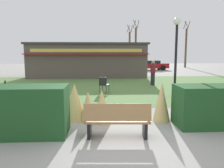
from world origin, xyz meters
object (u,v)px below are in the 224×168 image
at_px(food_kiosk, 88,60).
at_px(tree_center_bg, 136,47).
at_px(parked_car_west_slot, 68,65).
at_px(lamppost_mid, 176,47).
at_px(tree_left_bg, 186,47).
at_px(parked_car_center_slot, 107,65).
at_px(tree_right_bg, 130,48).
at_px(cafe_chair_west, 8,88).
at_px(parked_car_east_slot, 151,65).
at_px(cafe_chair_east, 104,84).
at_px(park_bench, 117,120).
at_px(person_strolling, 153,73).

bearing_deg(food_kiosk, tree_center_bg, 61.74).
bearing_deg(food_kiosk, parked_car_west_slot, 112.07).
bearing_deg(lamppost_mid, tree_left_bg, 67.94).
bearing_deg(parked_car_center_slot, tree_left_bg, 21.55).
relative_size(lamppost_mid, tree_left_bg, 0.58).
bearing_deg(lamppost_mid, tree_center_bg, 85.90).
bearing_deg(parked_car_center_slot, tree_right_bg, 62.26).
height_order(food_kiosk, parked_car_west_slot, food_kiosk).
distance_m(food_kiosk, parked_car_west_slot, 7.63).
xyz_separation_m(cafe_chair_west, parked_car_east_slot, (10.88, 17.75, 0.12)).
xyz_separation_m(food_kiosk, parked_car_center_slot, (2.07, 7.02, -0.89)).
distance_m(cafe_chair_east, tree_left_bg, 24.61).
distance_m(parked_car_center_slot, parked_car_east_slot, 5.50).
height_order(park_bench, lamppost_mid, lamppost_mid).
distance_m(tree_left_bg, tree_right_bg, 8.39).
bearing_deg(parked_car_east_slot, cafe_chair_west, -121.51).
distance_m(cafe_chair_west, tree_right_bg, 26.54).
bearing_deg(tree_left_bg, tree_center_bg, 178.13).
bearing_deg(parked_car_west_slot, cafe_chair_west, -91.50).
relative_size(food_kiosk, parked_car_center_slot, 2.50).
bearing_deg(tree_left_bg, lamppost_mid, -112.06).
bearing_deg(parked_car_center_slot, parked_car_west_slot, -179.99).
xyz_separation_m(park_bench, food_kiosk, (-1.47, 16.01, 1.05)).
bearing_deg(food_kiosk, parked_car_center_slot, 73.57).
bearing_deg(parked_car_east_slot, person_strolling, -102.19).
height_order(park_bench, tree_center_bg, tree_center_bg).
xyz_separation_m(park_bench, tree_left_bg, (12.34, 27.67, 2.52)).
relative_size(parked_car_west_slot, tree_center_bg, 0.63).
relative_size(park_bench, person_strolling, 1.02).
xyz_separation_m(cafe_chair_east, tree_left_bg, (12.56, 21.03, 2.47)).
xyz_separation_m(food_kiosk, parked_car_east_slot, (7.57, 7.02, -0.89)).
relative_size(park_bench, parked_car_east_slot, 0.41).
relative_size(food_kiosk, parked_car_east_slot, 2.50).
height_order(park_bench, parked_car_east_slot, parked_car_east_slot).
bearing_deg(cafe_chair_west, food_kiosk, 72.84).
height_order(park_bench, tree_left_bg, tree_left_bg).
bearing_deg(food_kiosk, cafe_chair_west, -107.16).
relative_size(parked_car_center_slot, tree_right_bg, 0.66).
xyz_separation_m(cafe_chair_west, tree_left_bg, (17.13, 22.39, 2.47)).
relative_size(cafe_chair_east, parked_car_west_slot, 0.21).
xyz_separation_m(food_kiosk, tree_left_bg, (13.81, 11.66, 1.46)).
bearing_deg(parked_car_east_slot, parked_car_center_slot, -180.00).
bearing_deg(tree_left_bg, cafe_chair_west, -127.42).
xyz_separation_m(tree_left_bg, tree_center_bg, (-7.42, 0.24, 0.06)).
distance_m(parked_car_center_slot, tree_right_bg, 8.29).
bearing_deg(tree_center_bg, food_kiosk, -118.26).
bearing_deg(parked_car_east_slot, tree_left_bg, 36.61).
distance_m(parked_car_east_slot, tree_center_bg, 5.57).
bearing_deg(park_bench, parked_car_center_slot, 88.51).
xyz_separation_m(lamppost_mid, cafe_chair_east, (-3.52, 1.26, -1.93)).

